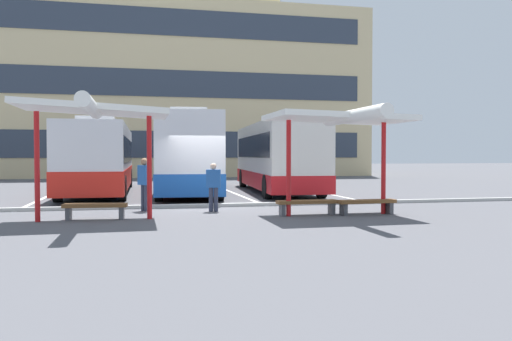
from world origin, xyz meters
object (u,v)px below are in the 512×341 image
at_px(coach_bus_2, 276,157).
at_px(waiting_shelter_1, 341,120).
at_px(bench_0, 95,208).
at_px(bench_2, 367,203).
at_px(waiting_shelter_0, 93,112).
at_px(waiting_passenger_0, 144,180).
at_px(coach_bus_0, 100,160).
at_px(coach_bus_1, 188,156).
at_px(bench_1, 307,204).
at_px(waiting_passenger_1, 213,184).

distance_m(coach_bus_2, waiting_shelter_1, 10.18).
distance_m(bench_0, bench_2, 7.92).
bearing_deg(bench_0, coach_bus_2, 50.72).
height_order(waiting_shelter_0, bench_0, waiting_shelter_0).
distance_m(waiting_shelter_0, bench_0, 2.66).
bearing_deg(bench_0, bench_2, -3.67).
height_order(waiting_shelter_0, waiting_passenger_0, waiting_shelter_0).
height_order(bench_0, bench_2, same).
bearing_deg(waiting_passenger_0, bench_0, -124.60).
distance_m(coach_bus_0, coach_bus_1, 4.14).
bearing_deg(coach_bus_0, coach_bus_2, -6.19).
bearing_deg(bench_1, waiting_shelter_1, -22.73).
height_order(bench_1, bench_2, same).
xyz_separation_m(coach_bus_0, waiting_passenger_0, (1.93, -8.37, -0.58)).
distance_m(bench_2, waiting_passenger_0, 7.02).
relative_size(coach_bus_0, waiting_shelter_0, 2.79).
bearing_deg(coach_bus_1, waiting_shelter_0, -109.48).
bearing_deg(bench_1, bench_0, 177.56).
relative_size(coach_bus_1, bench_0, 6.58).
xyz_separation_m(coach_bus_2, waiting_passenger_0, (-6.36, -7.47, -0.69)).
bearing_deg(bench_0, coach_bus_0, 93.10).
bearing_deg(waiting_passenger_1, coach_bus_1, 90.35).
bearing_deg(bench_2, coach_bus_0, 127.94).
xyz_separation_m(waiting_shelter_1, bench_1, (-0.90, 0.38, -2.50)).
bearing_deg(waiting_shelter_0, waiting_shelter_1, -2.01).
bearing_deg(bench_0, coach_bus_1, 69.78).
height_order(waiting_shelter_1, waiting_passenger_0, waiting_shelter_1).
bearing_deg(bench_0, bench_1, -2.44).
xyz_separation_m(waiting_shelter_0, bench_2, (7.90, -0.12, -2.63)).
relative_size(bench_1, bench_2, 1.01).
relative_size(bench_1, waiting_passenger_1, 1.20).
distance_m(coach_bus_0, waiting_passenger_1, 9.88).
relative_size(waiting_shelter_0, waiting_passenger_0, 2.56).
relative_size(coach_bus_0, bench_0, 6.90).
bearing_deg(waiting_shelter_1, waiting_passenger_1, 149.97).
bearing_deg(waiting_passenger_0, waiting_shelter_1, -24.97).
bearing_deg(bench_2, waiting_shelter_0, 179.16).
xyz_separation_m(coach_bus_0, coach_bus_1, (4.02, -0.95, 0.20)).
relative_size(coach_bus_0, bench_1, 6.56).
bearing_deg(bench_1, waiting_passenger_1, 147.66).
relative_size(coach_bus_1, bench_2, 6.29).
xyz_separation_m(waiting_shelter_1, waiting_passenger_0, (-5.63, 2.62, -1.85)).
relative_size(bench_0, waiting_shelter_1, 0.38).
distance_m(coach_bus_2, waiting_passenger_0, 9.84).
bearing_deg(waiting_passenger_0, coach_bus_1, 74.24).
xyz_separation_m(waiting_shelter_0, waiting_passenger_1, (3.51, 1.77, -2.09)).
bearing_deg(coach_bus_0, bench_1, -57.87).
relative_size(waiting_shelter_0, bench_2, 2.37).
distance_m(coach_bus_1, waiting_passenger_1, 8.07).
relative_size(coach_bus_1, waiting_passenger_1, 7.51).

